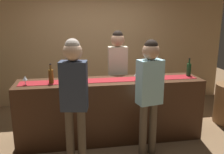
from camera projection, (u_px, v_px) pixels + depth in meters
ground_plane at (111, 138)px, 4.15m from camera, size 10.00×10.00×0.00m
back_wall at (97, 40)px, 5.61m from camera, size 6.00×0.12×2.90m
bar_counter at (111, 110)px, 4.03m from camera, size 2.93×0.60×1.00m
counter_runner_cloth at (111, 80)px, 3.90m from camera, size 2.78×0.28×0.01m
wine_bottle_green at (189, 69)px, 4.15m from camera, size 0.07×0.07×0.30m
wine_bottle_amber at (51, 76)px, 3.68m from camera, size 0.07×0.07×0.30m
wine_glass_near_customer at (136, 74)px, 3.84m from camera, size 0.07×0.07×0.14m
wine_glass_mid_counter at (152, 73)px, 3.90m from camera, size 0.07×0.07×0.14m
wine_glass_far_end at (25, 78)px, 3.59m from camera, size 0.07×0.07×0.14m
bartender at (118, 67)px, 4.47m from camera, size 0.35×0.24×1.73m
customer_sipping at (150, 86)px, 3.43m from camera, size 0.38×0.27×1.69m
customer_browsing at (74, 90)px, 3.16m from camera, size 0.37×0.26×1.73m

